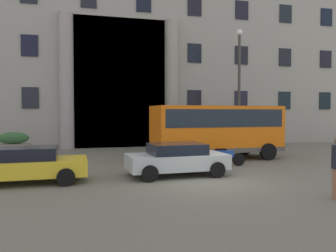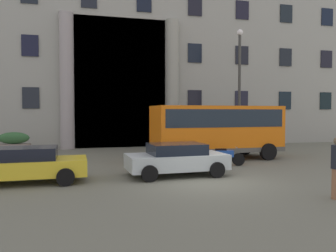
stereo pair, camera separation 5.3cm
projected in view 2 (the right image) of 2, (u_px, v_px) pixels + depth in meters
ground_plane at (207, 183)px, 12.45m from camera, size 80.00×64.00×0.12m
office_building_facade at (135, 49)px, 29.05m from camera, size 39.29×9.74×16.10m
orange_minibus at (217, 128)px, 18.37m from camera, size 7.05×3.00×2.89m
bus_stop_sign at (272, 129)px, 21.18m from camera, size 0.44×0.08×2.37m
hedge_planter_far_west at (14, 143)px, 20.56m from camera, size 1.90×0.74×1.34m
hedge_planter_far_east at (263, 138)px, 24.77m from camera, size 1.93×0.99×1.38m
hedge_planter_west at (214, 139)px, 24.05m from camera, size 2.01×0.88×1.34m
parked_sedan_far at (21, 164)px, 12.01m from camera, size 4.63×2.05×1.29m
parked_hatchback_near at (176, 159)px, 13.55m from camera, size 4.05×2.24×1.29m
scooter_by_planter at (224, 156)px, 16.00m from camera, size 1.89×0.71×0.89m
lamppost_plaza_centre at (239, 81)px, 22.34m from camera, size 0.40×0.40×8.04m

